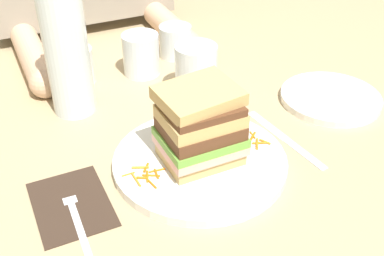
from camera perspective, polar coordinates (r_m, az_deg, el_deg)
name	(u,v)px	position (r m, az deg, el deg)	size (l,w,h in m)	color
ground_plane	(191,172)	(0.78, -0.10, -5.16)	(3.00, 3.00, 0.00)	tan
main_plate	(200,162)	(0.79, 0.93, -3.97)	(0.28, 0.28, 0.02)	white
sandwich	(200,126)	(0.75, 0.94, 0.19)	(0.13, 0.11, 0.13)	tan
carrot_shred_0	(157,170)	(0.76, -4.11, -4.96)	(0.00, 0.00, 0.03)	orange
carrot_shred_1	(155,172)	(0.76, -4.33, -5.15)	(0.00, 0.00, 0.02)	orange
carrot_shred_2	(146,175)	(0.75, -5.34, -5.53)	(0.00, 0.00, 0.03)	orange
carrot_shred_3	(150,182)	(0.74, -4.91, -6.31)	(0.00, 0.00, 0.03)	orange
carrot_shred_4	(142,178)	(0.75, -5.82, -5.80)	(0.00, 0.00, 0.02)	orange
carrot_shred_5	(146,168)	(0.77, -5.40, -4.63)	(0.00, 0.00, 0.02)	orange
carrot_shred_6	(152,177)	(0.75, -4.71, -5.68)	(0.00, 0.00, 0.03)	orange
carrot_shred_7	(140,167)	(0.77, -6.05, -4.61)	(0.00, 0.00, 0.03)	orange
carrot_shred_8	(128,174)	(0.76, -7.47, -5.38)	(0.00, 0.00, 0.02)	orange
carrot_shred_9	(135,178)	(0.75, -6.64, -5.86)	(0.00, 0.00, 0.03)	orange
carrot_shred_10	(257,144)	(0.82, 7.59, -1.84)	(0.00, 0.00, 0.03)	orange
carrot_shred_11	(253,136)	(0.84, 7.09, -0.99)	(0.00, 0.00, 0.03)	orange
carrot_shred_12	(243,146)	(0.81, 5.98, -2.06)	(0.00, 0.00, 0.02)	orange
carrot_shred_13	(265,142)	(0.83, 8.55, -1.62)	(0.00, 0.00, 0.02)	orange
carrot_shred_14	(260,143)	(0.82, 8.00, -1.71)	(0.00, 0.00, 0.03)	orange
carrot_shred_15	(253,135)	(0.84, 7.10, -0.81)	(0.00, 0.00, 0.02)	orange
napkin_dark	(71,204)	(0.75, -13.94, -8.58)	(0.11, 0.15, 0.00)	#38281E
fork	(74,212)	(0.73, -13.60, -9.52)	(0.02, 0.17, 0.00)	silver
knife	(287,140)	(0.87, 11.06, -1.38)	(0.04, 0.20, 0.00)	silver
juice_glass	(196,72)	(0.97, 0.47, 6.57)	(0.08, 0.08, 0.10)	white
water_bottle	(66,45)	(0.90, -14.55, 9.34)	(0.08, 0.08, 0.30)	silver
empty_tumbler_0	(141,54)	(1.05, -5.98, 8.56)	(0.08, 0.08, 0.09)	silver
empty_tumbler_1	(75,66)	(1.04, -13.51, 7.07)	(0.08, 0.08, 0.08)	silver
empty_tumbler_2	(175,41)	(1.13, -1.95, 10.11)	(0.07, 0.07, 0.07)	silver
side_plate	(330,98)	(1.00, 15.88, 3.40)	(0.19, 0.19, 0.01)	white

